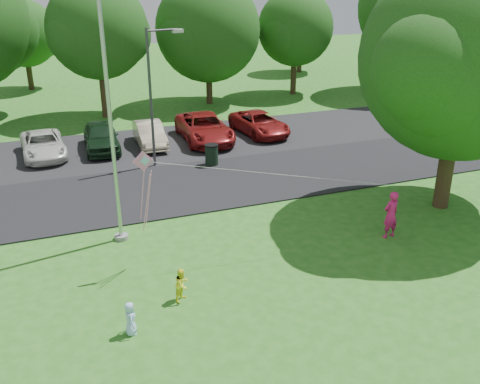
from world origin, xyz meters
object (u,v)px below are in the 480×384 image
object	(u,v)px
street_lamp	(155,86)
big_tree	(462,63)
woman	(391,215)
trash_can	(212,155)
child_blue	(130,319)
kite	(152,175)
flagpole	(111,127)
child_yellow	(182,285)

from	to	relation	value
street_lamp	big_tree	bearing A→B (deg)	-53.91
big_tree	woman	bearing A→B (deg)	-157.28
trash_can	woman	xyz separation A→B (m)	(3.61, -9.60, 0.34)
big_tree	child_blue	world-z (taller)	big_tree
child_blue	kite	distance (m)	4.47
trash_can	woman	distance (m)	10.26
kite	woman	bearing A→B (deg)	-5.30
street_lamp	kite	xyz separation A→B (m)	(-2.27, -9.54, -0.78)
street_lamp	big_tree	size ratio (longest dim) A/B	0.68
flagpole	child_yellow	distance (m)	5.91
flagpole	child_blue	xyz separation A→B (m)	(-0.65, -5.57, -3.69)
street_lamp	woman	bearing A→B (deg)	-70.66
street_lamp	big_tree	world-z (taller)	big_tree
kite	flagpole	bearing A→B (deg)	110.56
flagpole	trash_can	distance (m)	9.11
trash_can	big_tree	distance (m)	12.03
trash_can	child_blue	distance (m)	13.37
flagpole	trash_can	size ratio (longest dim) A/B	9.22
trash_can	kite	world-z (taller)	kite
trash_can	child_blue	world-z (taller)	trash_can
woman	child_blue	world-z (taller)	woman
woman	kite	world-z (taller)	kite
flagpole	child_yellow	world-z (taller)	flagpole
child_yellow	woman	bearing A→B (deg)	-32.32
kite	big_tree	bearing A→B (deg)	3.81
flagpole	big_tree	xyz separation A→B (m)	(12.62, -1.82, 1.66)
big_tree	kite	distance (m)	12.11
big_tree	woman	size ratio (longest dim) A/B	5.52
trash_can	child_blue	bearing A→B (deg)	-117.32
street_lamp	trash_can	distance (m)	4.29
street_lamp	trash_can	xyz separation A→B (m)	(2.41, -0.90, -3.43)
street_lamp	child_blue	xyz separation A→B (m)	(-3.73, -12.79, -3.50)
flagpole	big_tree	world-z (taller)	flagpole
flagpole	kite	distance (m)	2.65
big_tree	child_yellow	distance (m)	13.01
trash_can	child_blue	size ratio (longest dim) A/B	1.13
woman	kite	size ratio (longest dim) A/B	0.20
child_yellow	trash_can	bearing A→B (deg)	26.72
trash_can	big_tree	xyz separation A→B (m)	(7.13, -8.13, 5.28)
child_yellow	child_blue	distance (m)	2.00
big_tree	child_yellow	world-z (taller)	big_tree
woman	kite	bearing A→B (deg)	-15.36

